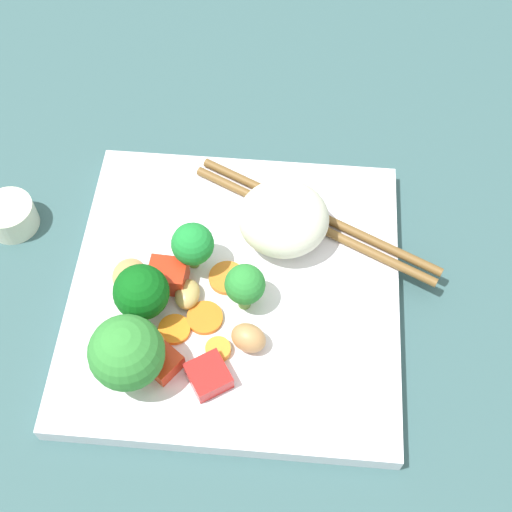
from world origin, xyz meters
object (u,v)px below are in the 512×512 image
(broccoli_floret_1, at_px, (141,292))
(carrot_slice_3, at_px, (174,329))
(square_plate, at_px, (235,291))
(sauce_cup, at_px, (11,216))
(chopstick_pair, at_px, (315,219))
(rice_mound, at_px, (283,219))

(broccoli_floret_1, distance_m, carrot_slice_3, 0.04)
(square_plate, height_order, carrot_slice_3, carrot_slice_3)
(square_plate, distance_m, sauce_cup, 0.22)
(square_plate, distance_m, carrot_slice_3, 0.06)
(broccoli_floret_1, distance_m, chopstick_pair, 0.17)
(broccoli_floret_1, xyz_separation_m, carrot_slice_3, (0.03, -0.02, -0.03))
(square_plate, relative_size, rice_mound, 3.54)
(broccoli_floret_1, bearing_deg, sauce_cup, 146.44)
(broccoli_floret_1, bearing_deg, carrot_slice_3, -34.15)
(rice_mound, distance_m, chopstick_pair, 0.04)
(rice_mound, bearing_deg, broccoli_floret_1, -144.21)
(square_plate, relative_size, carrot_slice_3, 10.51)
(rice_mound, distance_m, sauce_cup, 0.25)
(carrot_slice_3, bearing_deg, rice_mound, 48.79)
(rice_mound, relative_size, carrot_slice_3, 2.97)
(rice_mound, height_order, carrot_slice_3, rice_mound)
(rice_mound, relative_size, chopstick_pair, 0.35)
(rice_mound, bearing_deg, sauce_cup, 177.19)
(carrot_slice_3, height_order, chopstick_pair, chopstick_pair)
(chopstick_pair, bearing_deg, square_plate, 73.48)
(rice_mound, xyz_separation_m, broccoli_floret_1, (-0.11, -0.08, 0.00))
(rice_mound, height_order, broccoli_floret_1, rice_mound)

